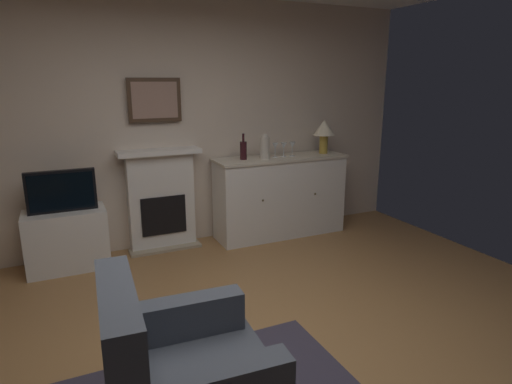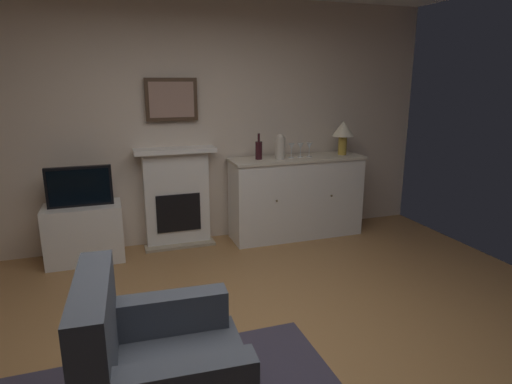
% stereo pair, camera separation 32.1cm
% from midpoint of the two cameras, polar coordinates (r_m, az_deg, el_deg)
% --- Properties ---
extents(ground_plane, '(5.88, 5.01, 0.10)m').
position_cam_midpoint_polar(ground_plane, '(3.07, -1.73, -22.64)').
color(ground_plane, '#9E7042').
rests_on(ground_plane, ground).
extents(wall_rear, '(5.88, 0.06, 2.68)m').
position_cam_midpoint_polar(wall_rear, '(4.85, -13.57, 8.59)').
color(wall_rear, beige).
rests_on(wall_rear, ground_plane).
extents(fireplace_unit, '(0.87, 0.30, 1.10)m').
position_cam_midpoint_polar(fireplace_unit, '(4.85, -14.25, -0.98)').
color(fireplace_unit, white).
rests_on(fireplace_unit, ground_plane).
extents(framed_picture, '(0.55, 0.04, 0.45)m').
position_cam_midpoint_polar(framed_picture, '(4.73, -15.16, 11.60)').
color(framed_picture, '#473323').
extents(sideboard_cabinet, '(1.57, 0.49, 0.95)m').
position_cam_midpoint_polar(sideboard_cabinet, '(5.12, 1.39, -0.56)').
color(sideboard_cabinet, white).
rests_on(sideboard_cabinet, ground_plane).
extents(table_lamp, '(0.26, 0.26, 0.40)m').
position_cam_midpoint_polar(table_lamp, '(5.26, 7.22, 8.08)').
color(table_lamp, '#B79338').
rests_on(table_lamp, sideboard_cabinet).
extents(wine_bottle, '(0.08, 0.08, 0.29)m').
position_cam_midpoint_polar(wine_bottle, '(4.83, -3.59, 5.54)').
color(wine_bottle, '#331419').
rests_on(wine_bottle, sideboard_cabinet).
extents(wine_glass_left, '(0.07, 0.07, 0.16)m').
position_cam_midpoint_polar(wine_glass_left, '(4.95, 0.68, 5.96)').
color(wine_glass_left, silver).
rests_on(wine_glass_left, sideboard_cabinet).
extents(wine_glass_center, '(0.07, 0.07, 0.16)m').
position_cam_midpoint_polar(wine_glass_center, '(5.00, 1.84, 6.03)').
color(wine_glass_center, silver).
rests_on(wine_glass_center, sideboard_cabinet).
extents(wine_glass_right, '(0.07, 0.07, 0.16)m').
position_cam_midpoint_polar(wine_glass_right, '(5.05, 2.98, 6.10)').
color(wine_glass_right, silver).
rests_on(wine_glass_right, sideboard_cabinet).
extents(vase_decorative, '(0.11, 0.11, 0.28)m').
position_cam_midpoint_polar(vase_decorative, '(4.85, -0.76, 5.99)').
color(vase_decorative, beige).
rests_on(vase_decorative, sideboard_cabinet).
extents(tv_cabinet, '(0.75, 0.42, 0.59)m').
position_cam_midpoint_polar(tv_cabinet, '(4.70, -25.46, -5.72)').
color(tv_cabinet, white).
rests_on(tv_cabinet, ground_plane).
extents(tv_set, '(0.62, 0.07, 0.40)m').
position_cam_midpoint_polar(tv_set, '(4.54, -26.13, 0.07)').
color(tv_set, black).
rests_on(tv_set, tv_cabinet).
extents(armchair, '(0.85, 0.82, 0.92)m').
position_cam_midpoint_polar(armchair, '(2.36, -14.03, -23.02)').
color(armchair, '#474C56').
rests_on(armchair, ground_plane).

